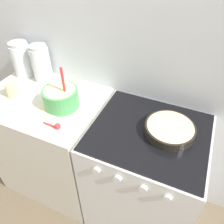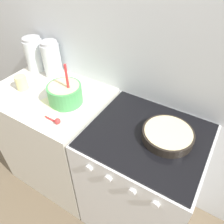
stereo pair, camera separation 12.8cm
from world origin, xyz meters
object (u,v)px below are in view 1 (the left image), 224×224
object	(u,v)px
stove	(142,177)
storage_jar_middle	(42,66)
baking_pan	(170,129)
tin_can	(12,90)
storage_jar_left	(23,61)
mixing_bowl	(61,97)

from	to	relation	value
stove	storage_jar_middle	bearing A→B (deg)	166.74
baking_pan	tin_can	size ratio (longest dim) A/B	2.73
baking_pan	storage_jar_left	xyz separation A→B (m)	(-1.15, 0.18, 0.08)
mixing_bowl	storage_jar_left	xyz separation A→B (m)	(-0.48, 0.21, 0.04)
mixing_bowl	storage_jar_left	world-z (taller)	mixing_bowl
stove	tin_can	xyz separation A→B (m)	(-0.93, -0.05, 0.52)
stove	storage_jar_left	world-z (taller)	storage_jar_left
tin_can	storage_jar_left	bearing A→B (deg)	114.33
baking_pan	storage_jar_left	size ratio (longest dim) A/B	1.09
stove	baking_pan	xyz separation A→B (m)	(0.10, 0.03, 0.49)
baking_pan	storage_jar_left	world-z (taller)	storage_jar_left
baking_pan	stove	bearing A→B (deg)	-163.85
mixing_bowl	tin_can	size ratio (longest dim) A/B	2.80
stove	mixing_bowl	size ratio (longest dim) A/B	3.27
stove	tin_can	world-z (taller)	tin_can
storage_jar_middle	tin_can	size ratio (longest dim) A/B	2.60
baking_pan	storage_jar_middle	distance (m)	1.00
baking_pan	tin_can	bearing A→B (deg)	-175.47
stove	mixing_bowl	world-z (taller)	mixing_bowl
storage_jar_left	baking_pan	bearing A→B (deg)	-8.73
mixing_bowl	baking_pan	xyz separation A→B (m)	(0.68, 0.04, -0.04)
baking_pan	storage_jar_middle	world-z (taller)	storage_jar_middle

